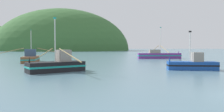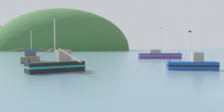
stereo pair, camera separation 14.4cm
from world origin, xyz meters
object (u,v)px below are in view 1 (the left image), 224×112
(fishing_boat_purple, at_px, (159,55))
(fishing_boat_blue, at_px, (193,64))
(fishing_boat_black, at_px, (57,65))
(fishing_boat_brown, at_px, (31,58))

(fishing_boat_purple, bearing_deg, fishing_boat_blue, -96.34)
(fishing_boat_black, bearing_deg, fishing_boat_brown, -96.51)
(fishing_boat_purple, bearing_deg, fishing_boat_black, -124.91)
(fishing_boat_blue, distance_m, fishing_boat_purple, 28.19)
(fishing_boat_purple, bearing_deg, fishing_boat_brown, -157.32)
(fishing_boat_blue, bearing_deg, fishing_boat_purple, -87.48)
(fishing_boat_purple, relative_size, fishing_boat_brown, 1.17)
(fishing_boat_blue, height_order, fishing_boat_brown, fishing_boat_brown)
(fishing_boat_brown, xyz_separation_m, fishing_boat_black, (7.45, -17.64, 0.04))
(fishing_boat_blue, xyz_separation_m, fishing_boat_purple, (4.10, 27.89, 0.13))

